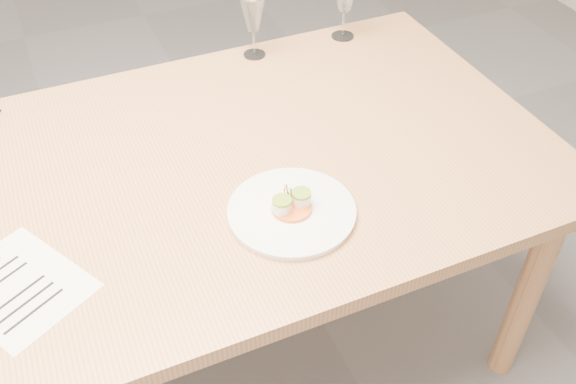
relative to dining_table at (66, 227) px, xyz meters
name	(u,v)px	position (x,y,z in m)	size (l,w,h in m)	color
dining_table	(66,227)	(0.00, 0.00, 0.00)	(2.40, 1.00, 0.75)	tan
dinner_plate	(292,211)	(0.47, -0.23, 0.08)	(0.28, 0.28, 0.07)	white
recipe_sheet	(18,286)	(-0.11, -0.20, 0.07)	(0.31, 0.33, 0.00)	white
wine_glass_2	(253,15)	(0.64, 0.44, 0.20)	(0.08, 0.08, 0.19)	white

